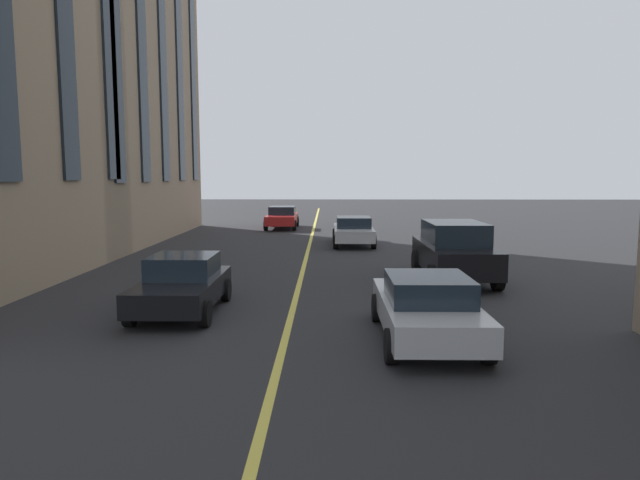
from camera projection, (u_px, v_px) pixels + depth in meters
name	position (u px, v px, depth m)	size (l,w,h in m)	color
lane_centre_line	(297.00, 292.00, 16.09)	(80.00, 0.16, 0.01)	#D8C64C
car_black_mid	(182.00, 284.00, 13.74)	(3.90, 1.89, 1.40)	black
car_silver_parked_a	(353.00, 230.00, 26.81)	(4.40, 1.95, 1.37)	#B7BABF
car_red_oncoming	(282.00, 217.00, 35.16)	(4.40, 1.95, 1.37)	#B21E1E
car_black_far	(454.00, 251.00, 17.81)	(4.70, 2.14, 1.88)	black
car_silver_trailing	(426.00, 307.00, 11.37)	(4.40, 1.95, 1.37)	#B7BABF
building_left_near	(56.00, 25.00, 28.08)	(16.10, 10.68, 21.66)	gray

